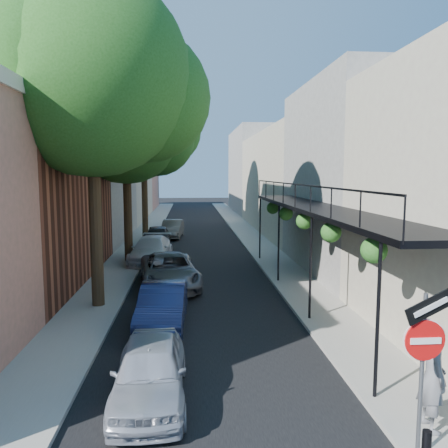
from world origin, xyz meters
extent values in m
cube|color=black|center=(0.00, 30.00, 0.01)|extent=(6.00, 64.00, 0.01)
cube|color=gray|center=(-4.00, 30.00, 0.06)|extent=(2.00, 64.00, 0.12)
cube|color=gray|center=(4.00, 30.00, 0.06)|extent=(2.00, 64.00, 0.12)
cube|color=gray|center=(-5.02, 14.00, 8.00)|extent=(0.06, 7.00, 4.00)
cube|color=#9B9892|center=(-9.00, 26.00, 4.50)|extent=(8.00, 12.00, 9.00)
cube|color=#B8B398|center=(-9.00, 40.00, 5.00)|extent=(8.00, 16.00, 10.00)
cube|color=tan|center=(-9.00, 54.00, 4.00)|extent=(8.00, 12.00, 8.00)
cube|color=#9B9892|center=(9.00, 15.00, 4.50)|extent=(8.00, 10.00, 9.00)
cube|color=#B8B398|center=(9.00, 30.00, 4.00)|extent=(8.00, 20.00, 8.00)
cube|color=#9B9892|center=(9.00, 48.00, 5.00)|extent=(8.00, 16.00, 10.00)
cube|color=black|center=(4.20, 10.00, 3.50)|extent=(2.00, 16.00, 0.15)
cube|color=black|center=(3.25, 10.00, 4.38)|extent=(0.05, 16.00, 0.05)
cylinder|color=black|center=(3.30, 3.00, 1.81)|extent=(0.08, 0.08, 3.40)
cylinder|color=black|center=(3.30, 18.00, 1.81)|extent=(0.08, 0.08, 3.40)
sphere|color=#204F16|center=(3.60, 4.00, 3.05)|extent=(0.60, 0.60, 0.60)
sphere|color=#204F16|center=(3.60, 10.00, 3.05)|extent=(0.60, 0.60, 0.60)
sphere|color=#204F16|center=(3.60, 16.00, 3.05)|extent=(0.60, 0.60, 0.60)
cylinder|color=#595B60|center=(3.15, 1.00, 1.45)|extent=(0.07, 0.07, 2.90)
cylinder|color=red|center=(3.15, 0.96, 2.15)|extent=(0.66, 0.04, 0.66)
cube|color=white|center=(3.15, 0.93, 2.15)|extent=(0.50, 0.02, 0.10)
cylinder|color=white|center=(3.15, 0.98, 2.15)|extent=(0.70, 0.02, 0.70)
cube|color=black|center=(3.20, 0.95, 2.70)|extent=(0.89, 0.15, 0.58)
cube|color=white|center=(3.20, 0.92, 2.70)|extent=(0.60, 0.10, 0.31)
cylinder|color=black|center=(-3.80, 10.00, 3.50)|extent=(0.44, 0.44, 7.00)
sphere|color=#204F16|center=(-3.80, 10.00, 8.02)|extent=(6.80, 6.80, 6.80)
sphere|color=#204F16|center=(-2.10, 11.02, 7.52)|extent=(4.76, 4.76, 4.76)
cylinder|color=black|center=(-3.80, 18.00, 3.15)|extent=(0.44, 0.44, 6.30)
sphere|color=#204F16|center=(-3.80, 18.00, 7.20)|extent=(6.00, 6.00, 6.00)
sphere|color=#204F16|center=(-2.30, 18.90, 6.70)|extent=(4.20, 4.20, 4.20)
cylinder|color=black|center=(-3.80, 27.00, 3.67)|extent=(0.44, 0.44, 7.35)
sphere|color=#204F16|center=(-3.80, 27.00, 8.40)|extent=(7.00, 7.00, 7.00)
sphere|color=#204F16|center=(-2.05, 28.05, 7.90)|extent=(4.90, 4.90, 4.90)
imported|color=#9BA0AC|center=(-1.40, 3.47, 0.64)|extent=(1.58, 3.77, 1.28)
imported|color=#171F48|center=(-1.40, 7.95, 0.65)|extent=(1.52, 4.01, 1.31)
imported|color=#58595F|center=(-1.41, 12.73, 0.69)|extent=(2.93, 5.25, 1.39)
imported|color=silver|center=(-2.60, 17.89, 0.69)|extent=(2.30, 4.86, 1.37)
imported|color=black|center=(-2.60, 22.61, 0.70)|extent=(1.82, 4.18, 1.40)
imported|color=#6C645B|center=(-1.82, 26.96, 0.66)|extent=(1.74, 4.10, 1.31)
imported|color=slate|center=(3.81, 1.80, 1.09)|extent=(0.49, 0.73, 1.95)
camera|label=1|loc=(-0.54, -5.39, 4.78)|focal=35.00mm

